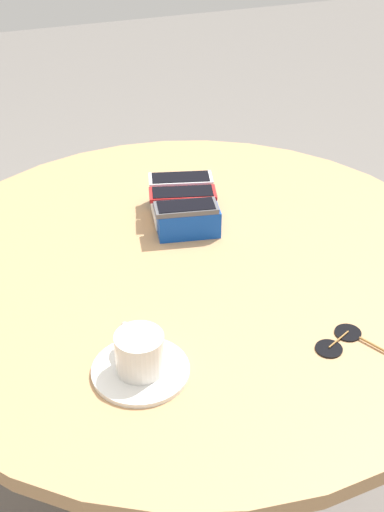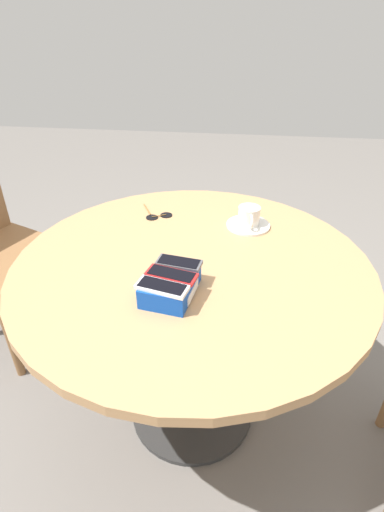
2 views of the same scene
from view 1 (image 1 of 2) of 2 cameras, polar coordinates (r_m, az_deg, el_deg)
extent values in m
plane|color=slate|center=(1.86, 0.00, -19.02)|extent=(8.00, 8.00, 0.00)
cylinder|color=#2D2D2D|center=(1.85, 0.00, -18.83)|extent=(0.47, 0.47, 0.02)
cylinder|color=#2D2D2D|center=(1.59, 0.00, -11.44)|extent=(0.07, 0.07, 0.66)
cylinder|color=tan|center=(1.36, 0.00, -1.22)|extent=(1.10, 1.10, 0.03)
cube|color=#0F42AD|center=(1.48, -0.65, 3.95)|extent=(0.19, 0.15, 0.06)
cube|color=white|center=(1.48, -3.07, 3.41)|extent=(0.10, 0.02, 0.03)
cube|color=silver|center=(1.51, -0.92, 6.14)|extent=(0.08, 0.14, 0.01)
cube|color=black|center=(1.51, -0.92, 6.34)|extent=(0.07, 0.13, 0.00)
cube|color=red|center=(1.46, -0.75, 5.01)|extent=(0.08, 0.15, 0.01)
cube|color=black|center=(1.46, -0.75, 5.18)|extent=(0.08, 0.13, 0.00)
cube|color=#515156|center=(1.41, -0.48, 3.88)|extent=(0.07, 0.13, 0.01)
cube|color=black|center=(1.41, -0.48, 4.09)|extent=(0.07, 0.12, 0.00)
cylinder|color=silver|center=(1.13, -4.13, -9.12)|extent=(0.15, 0.15, 0.01)
cylinder|color=silver|center=(1.10, -4.21, -7.73)|extent=(0.08, 0.08, 0.07)
cylinder|color=tan|center=(1.08, -4.27, -6.67)|extent=(0.07, 0.07, 0.00)
torus|color=silver|center=(1.13, -5.11, -6.48)|extent=(0.05, 0.02, 0.05)
cylinder|color=black|center=(1.18, 10.89, -7.30)|extent=(0.04, 0.04, 0.00)
cylinder|color=black|center=(1.22, 12.36, -6.02)|extent=(0.04, 0.04, 0.00)
cylinder|color=olive|center=(1.20, 11.66, -6.54)|extent=(0.03, 0.05, 0.00)
camera|label=2|loc=(2.08, -14.39, 30.64)|focal=28.00mm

